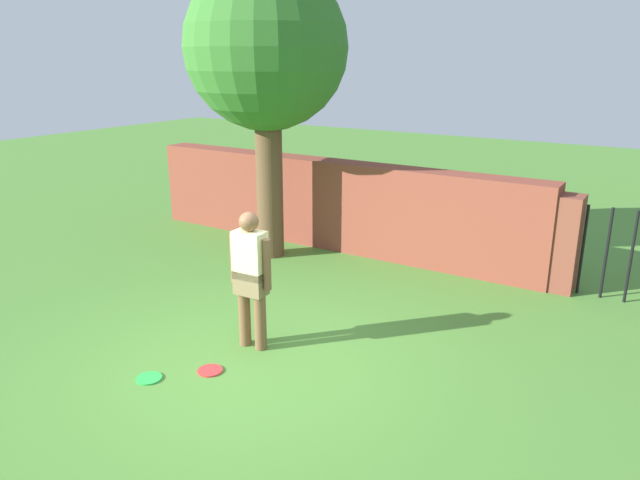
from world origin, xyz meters
name	(u,v)px	position (x,y,z in m)	size (l,w,h in m)	color
ground_plane	(257,363)	(0.00, 0.00, 0.00)	(40.00, 40.00, 0.00)	#4C8433
brick_wall	(332,204)	(-1.50, 4.06, 0.77)	(7.48, 0.50, 1.53)	brown
tree	(266,52)	(-2.12, 3.08, 3.31)	(2.54, 2.54, 4.64)	brown
person	(251,274)	(-0.28, 0.29, 0.90)	(0.54, 0.24, 1.62)	brown
frisbee_green	(149,378)	(-0.74, -0.88, 0.01)	(0.27, 0.27, 0.02)	green
frisbee_red	(210,371)	(-0.31, -0.42, 0.01)	(0.27, 0.27, 0.02)	red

